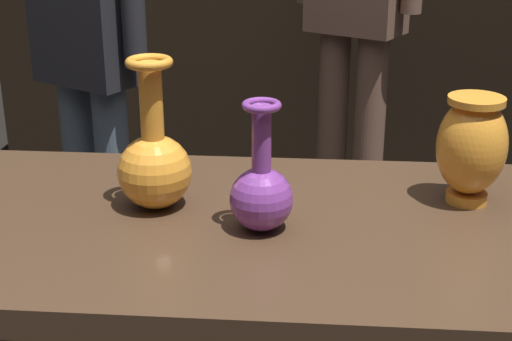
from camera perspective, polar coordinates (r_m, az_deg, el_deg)
The scene contains 5 objects.
back_display_shelf at distance 3.51m, azimuth 2.78°, elevation 6.89°, with size 2.60×0.40×0.99m.
vase_centerpiece at distance 1.27m, azimuth 0.41°, elevation -1.54°, with size 0.11×0.11×0.23m.
vase_tall_behind at distance 1.37m, azimuth -7.64°, elevation 0.66°, with size 0.13×0.13×0.28m.
vase_left_accent at distance 1.42m, azimuth 15.87°, elevation 1.79°, with size 0.13×0.13×0.20m.
visitor_near_left at distance 2.43m, azimuth -12.59°, elevation 9.71°, with size 0.42×0.31×1.54m.
Camera 1 is at (0.11, -1.20, 1.36)m, focal length 53.36 mm.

